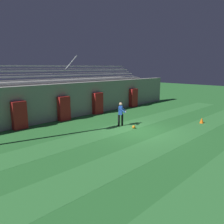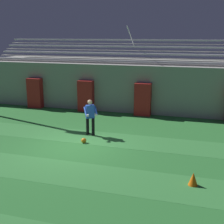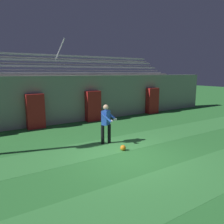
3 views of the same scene
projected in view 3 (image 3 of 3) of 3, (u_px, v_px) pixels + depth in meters
ground_plane at (127, 157)px, 7.80m from camera, size 80.00×80.00×0.00m
turf_stripe_mid at (178, 184)px, 5.89m from camera, size 28.00×1.85×0.01m
turf_stripe_far at (107, 146)px, 8.96m from camera, size 28.00×1.85×0.01m
back_wall at (63, 99)px, 12.95m from camera, size 24.00×0.60×2.80m
padding_pillar_gate_left at (35, 111)px, 11.66m from camera, size 0.93×0.44×1.86m
padding_pillar_gate_right at (93, 106)px, 13.49m from camera, size 0.93×0.44×1.86m
padding_pillar_far_right at (152, 101)px, 16.09m from camera, size 0.93×0.44×1.86m
bleacher_stand at (52, 95)px, 14.59m from camera, size 18.00×3.35×5.03m
goalkeeper at (106, 121)px, 9.13m from camera, size 0.74×0.71×1.67m
soccer_ball at (123, 148)px, 8.42m from camera, size 0.22×0.22×0.22m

